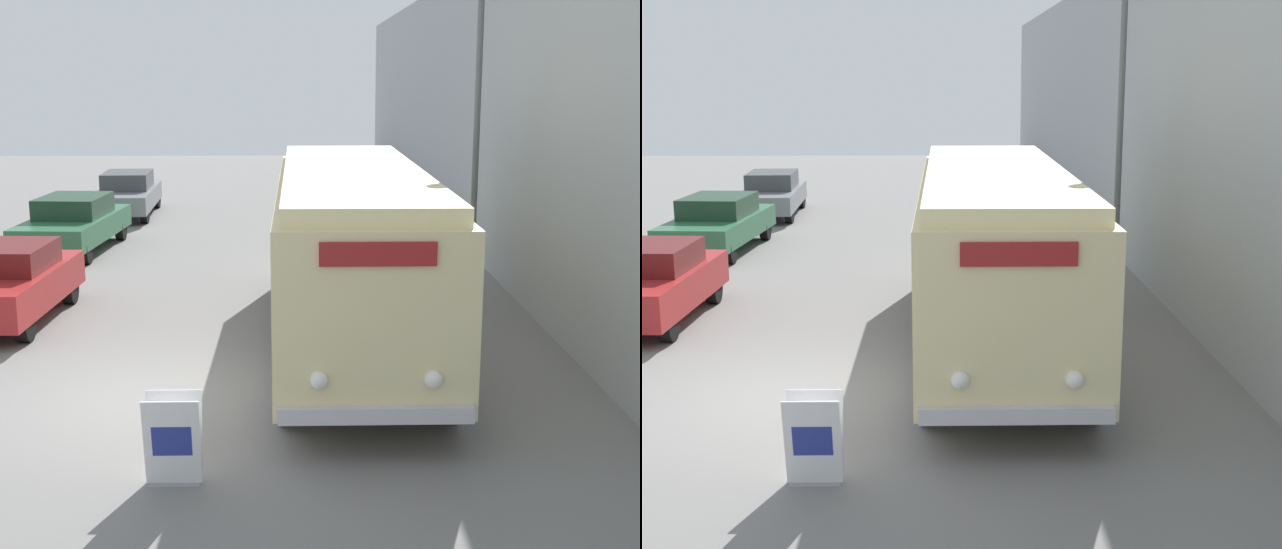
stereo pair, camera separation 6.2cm
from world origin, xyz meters
TOP-DOWN VIEW (x-y plane):
  - ground_plane at (0.00, 0.00)m, footprint 80.00×80.00m
  - building_wall_right at (6.81, 10.00)m, footprint 0.30×60.00m
  - vintage_bus at (3.06, 2.67)m, footprint 2.45×9.95m
  - sign_board at (0.73, -2.73)m, footprint 0.64×0.39m
  - streetlamp at (5.54, 4.73)m, footprint 0.36×0.36m
  - parked_car_near at (-3.37, 4.27)m, footprint 2.06×4.16m
  - parked_car_mid at (-3.77, 11.18)m, footprint 2.20×4.82m
  - parked_car_far at (-3.48, 17.30)m, footprint 1.96×4.82m

SIDE VIEW (x-z plane):
  - ground_plane at x=0.00m, z-range 0.00..0.00m
  - sign_board at x=0.73m, z-range -0.02..1.04m
  - parked_car_far at x=-3.48m, z-range 0.01..1.45m
  - parked_car_near at x=-3.37m, z-range 0.02..1.48m
  - parked_car_mid at x=-3.77m, z-range 0.03..1.48m
  - vintage_bus at x=3.06m, z-range 0.21..3.27m
  - building_wall_right at x=6.81m, z-range 0.00..7.29m
  - streetlamp at x=5.54m, z-range 0.98..7.87m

